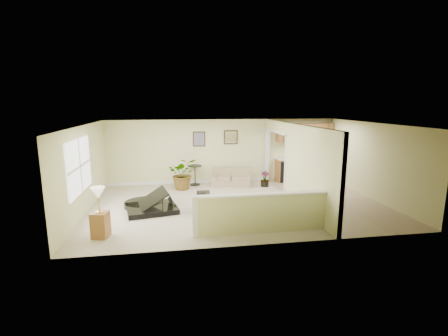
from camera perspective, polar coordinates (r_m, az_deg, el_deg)
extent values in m
plane|color=#C4B598|center=(10.26, 2.46, -6.36)|extent=(9.00, 9.00, 0.00)
cube|color=beige|center=(12.87, -0.16, 2.99)|extent=(9.00, 0.04, 2.50)
cube|color=beige|center=(7.12, 7.36, -3.97)|extent=(9.00, 0.04, 2.50)
cube|color=beige|center=(10.08, -23.42, -0.29)|extent=(0.04, 6.00, 2.50)
cube|color=beige|center=(11.71, 24.64, 1.12)|extent=(0.04, 6.00, 2.50)
cube|color=white|center=(9.80, 2.58, 7.71)|extent=(9.00, 6.00, 0.04)
cube|color=tan|center=(11.30, 18.38, -5.26)|extent=(2.70, 6.00, 0.01)
cube|color=beige|center=(9.38, 14.86, -0.54)|extent=(0.12, 3.60, 2.50)
cube|color=beige|center=(11.99, 9.36, 7.27)|extent=(0.12, 2.35, 0.40)
cube|color=beige|center=(8.03, 6.85, -7.96)|extent=(3.30, 0.12, 0.95)
cube|color=silver|center=(7.88, 6.93, -4.60)|extent=(3.40, 0.22, 0.05)
cube|color=silver|center=(7.75, -5.10, -8.45)|extent=(0.14, 0.14, 1.00)
cube|color=white|center=(9.57, -24.14, 0.30)|extent=(0.05, 2.15, 1.45)
cube|color=#342013|center=(12.67, -4.40, 5.10)|extent=(0.48, 0.03, 0.58)
cube|color=#84546D|center=(12.65, -4.40, 5.09)|extent=(0.40, 0.01, 0.50)
cube|color=#342013|center=(12.83, 1.19, 5.43)|extent=(0.55, 0.03, 0.55)
cube|color=silver|center=(12.81, 1.21, 5.42)|extent=(0.46, 0.01, 0.46)
cube|color=#945430|center=(13.63, 13.89, -0.29)|extent=(2.30, 0.60, 0.90)
cube|color=beige|center=(13.54, 13.98, 1.65)|extent=(2.36, 0.65, 0.04)
cube|color=black|center=(13.34, 10.73, -0.50)|extent=(0.60, 0.60, 0.84)
cube|color=#945430|center=(13.52, 14.00, 6.05)|extent=(2.30, 0.35, 0.75)
cube|color=black|center=(9.64, -12.77, -3.13)|extent=(1.64, 1.48, 0.29)
cylinder|color=black|center=(10.18, -13.41, -2.40)|extent=(1.22, 1.22, 0.29)
cube|color=silver|center=(9.63, -7.74, -3.21)|extent=(0.41, 1.00, 0.02)
cube|color=black|center=(9.68, -13.38, -1.48)|extent=(1.32, 1.33, 0.66)
cube|color=black|center=(9.61, -3.64, -6.00)|extent=(0.44, 0.80, 0.52)
cube|color=tan|center=(12.56, 1.31, -2.07)|extent=(1.63, 1.17, 0.41)
cube|color=tan|center=(12.78, 1.06, 0.10)|extent=(1.47, 0.55, 0.43)
cube|color=tan|center=(12.40, -1.62, -0.90)|extent=(0.38, 0.85, 0.16)
cube|color=tan|center=(12.63, 4.21, -0.70)|extent=(0.38, 0.85, 0.16)
cylinder|color=black|center=(12.64, -5.09, -2.91)|extent=(0.39, 0.39, 0.03)
cylinder|color=black|center=(12.56, -5.12, -1.28)|extent=(0.04, 0.04, 0.75)
cylinder|color=black|center=(12.48, -5.15, 0.40)|extent=(0.54, 0.54, 0.03)
cylinder|color=black|center=(12.09, -7.15, -3.13)|extent=(0.33, 0.33, 0.23)
imported|color=#194615|center=(11.98, -7.20, -0.97)|extent=(1.09, 0.96, 1.17)
cylinder|color=black|center=(12.45, 7.18, -2.76)|extent=(0.30, 0.30, 0.21)
imported|color=#194615|center=(12.40, 7.20, -1.92)|extent=(0.33, 0.33, 0.59)
cube|color=#945430|center=(8.27, -20.90, -9.31)|extent=(0.43, 0.43, 0.62)
cylinder|color=gold|center=(8.16, -21.06, -7.22)|extent=(0.16, 0.16, 0.02)
cylinder|color=gold|center=(8.10, -21.16, -5.84)|extent=(0.03, 0.03, 0.41)
cone|color=beige|center=(8.03, -21.29, -4.09)|extent=(0.33, 0.33, 0.27)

